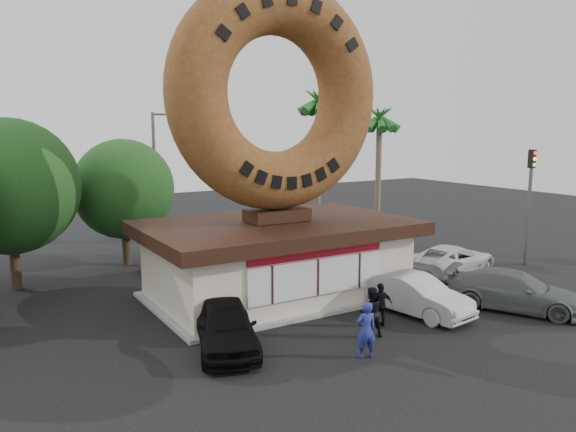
# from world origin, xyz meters

# --- Properties ---
(ground) EXTENTS (90.00, 90.00, 0.00)m
(ground) POSITION_xyz_m (0.00, 0.00, 0.00)
(ground) COLOR black
(ground) RESTS_ON ground
(donut_shop) EXTENTS (11.20, 7.20, 3.80)m
(donut_shop) POSITION_xyz_m (0.00, 5.98, 1.77)
(donut_shop) COLOR beige
(donut_shop) RESTS_ON ground
(giant_donut) EXTENTS (9.46, 2.41, 9.46)m
(giant_donut) POSITION_xyz_m (0.00, 6.00, 8.53)
(giant_donut) COLOR brown
(giant_donut) RESTS_ON donut_shop
(tree_west) EXTENTS (6.00, 6.00, 7.65)m
(tree_west) POSITION_xyz_m (-9.50, 13.00, 4.64)
(tree_west) COLOR #473321
(tree_west) RESTS_ON ground
(tree_mid) EXTENTS (5.20, 5.20, 6.63)m
(tree_mid) POSITION_xyz_m (-4.00, 15.00, 4.02)
(tree_mid) COLOR #473321
(tree_mid) RESTS_ON ground
(palm_near) EXTENTS (2.60, 2.60, 9.75)m
(palm_near) POSITION_xyz_m (7.50, 14.00, 8.41)
(palm_near) COLOR #726651
(palm_near) RESTS_ON ground
(palm_far) EXTENTS (2.60, 2.60, 8.75)m
(palm_far) POSITION_xyz_m (11.00, 12.50, 7.48)
(palm_far) COLOR #726651
(palm_far) RESTS_ON ground
(street_lamp) EXTENTS (2.11, 0.20, 8.00)m
(street_lamp) POSITION_xyz_m (-1.86, 16.00, 4.48)
(street_lamp) COLOR #59595E
(street_lamp) RESTS_ON ground
(traffic_signal) EXTENTS (0.30, 0.38, 6.07)m
(traffic_signal) POSITION_xyz_m (14.00, 3.99, 3.87)
(traffic_signal) COLOR #59595E
(traffic_signal) RESTS_ON ground
(person_left) EXTENTS (0.76, 0.59, 1.83)m
(person_left) POSITION_xyz_m (-0.88, -1.10, 0.92)
(person_left) COLOR navy
(person_left) RESTS_ON ground
(person_center) EXTENTS (0.98, 0.83, 1.78)m
(person_center) POSITION_xyz_m (0.39, 0.22, 0.89)
(person_center) COLOR black
(person_center) RESTS_ON ground
(person_right) EXTENTS (1.01, 0.58, 1.62)m
(person_right) POSITION_xyz_m (1.37, 0.84, 0.81)
(person_right) COLOR black
(person_right) RESTS_ON ground
(car_black) EXTENTS (3.25, 5.00, 1.58)m
(car_black) POSITION_xyz_m (-4.35, 1.85, 0.79)
(car_black) COLOR black
(car_black) RESTS_ON ground
(car_silver) EXTENTS (2.33, 4.83, 1.53)m
(car_silver) POSITION_xyz_m (3.44, 1.22, 0.76)
(car_silver) COLOR #AAABAF
(car_silver) RESTS_ON ground
(car_grey) EXTENTS (4.46, 5.66, 1.53)m
(car_grey) POSITION_xyz_m (7.22, -0.46, 0.77)
(car_grey) COLOR slate
(car_grey) RESTS_ON ground
(car_white) EXTENTS (5.45, 3.21, 1.42)m
(car_white) POSITION_xyz_m (9.36, 4.79, 0.71)
(car_white) COLOR silver
(car_white) RESTS_ON ground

